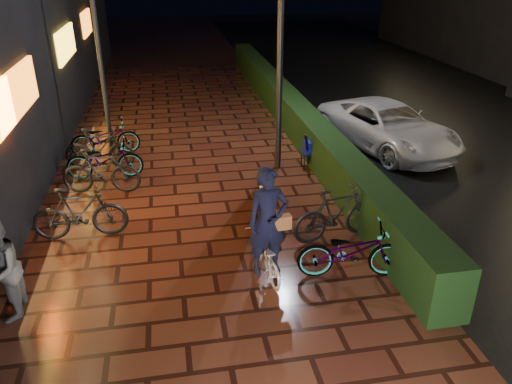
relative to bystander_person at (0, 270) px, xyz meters
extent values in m
plane|color=#381911|center=(3.20, 0.53, -0.83)|extent=(80.00, 80.00, 0.00)
cube|color=black|center=(12.20, 5.53, -0.83)|extent=(11.00, 60.00, 0.01)
cube|color=black|center=(6.50, 8.53, -0.33)|extent=(0.70, 20.00, 1.00)
imported|color=#545456|center=(0.00, 0.00, 0.00)|extent=(0.66, 0.83, 1.66)
imported|color=silver|center=(8.69, 5.89, -0.18)|extent=(3.34, 5.02, 1.28)
cube|color=orange|center=(-0.25, 3.53, 1.77)|extent=(0.08, 3.00, 0.90)
cube|color=yellow|center=(-0.25, 9.53, 1.77)|extent=(0.08, 2.80, 0.90)
cube|color=orange|center=(-0.25, 14.53, 1.77)|extent=(0.08, 2.20, 0.90)
cylinder|color=black|center=(5.36, 5.11, 2.00)|extent=(0.17, 0.17, 5.66)
cylinder|color=black|center=(0.98, 7.10, 1.54)|extent=(0.17, 0.17, 4.74)
imported|color=silver|center=(4.09, 0.39, -0.46)|extent=(0.66, 1.47, 0.75)
imported|color=black|center=(4.10, 0.28, 0.26)|extent=(0.74, 0.53, 1.90)
cube|color=brown|center=(4.32, 0.29, 0.22)|extent=(0.35, 0.18, 0.24)
cone|color=#FF370D|center=(4.48, 1.88, -0.51)|extent=(0.41, 0.41, 0.65)
cone|color=orange|center=(4.61, 3.08, -0.51)|extent=(0.41, 0.41, 0.65)
cube|color=orange|center=(4.48, 1.88, -0.81)|extent=(0.39, 0.39, 0.03)
cube|color=#FF290D|center=(4.61, 3.08, -0.81)|extent=(0.39, 0.39, 0.03)
cube|color=red|center=(4.55, 2.48, -0.22)|extent=(0.21, 1.38, 0.06)
cube|color=black|center=(6.20, 4.93, -0.44)|extent=(0.55, 0.46, 0.04)
cylinder|color=black|center=(5.98, 4.77, -0.64)|extent=(0.03, 0.03, 0.37)
cylinder|color=black|center=(6.41, 4.75, -0.64)|extent=(0.03, 0.03, 0.37)
cylinder|color=black|center=(6.00, 5.12, -0.64)|extent=(0.03, 0.03, 0.37)
cylinder|color=black|center=(6.42, 5.10, -0.64)|extent=(0.03, 0.03, 0.37)
cube|color=#0B0F97|center=(6.20, 4.93, -0.27)|extent=(0.40, 0.35, 0.29)
cylinder|color=black|center=(6.05, 4.79, -0.29)|extent=(0.27, 0.36, 0.94)
imported|color=black|center=(1.00, 5.13, -0.34)|extent=(1.87, 0.69, 0.97)
imported|color=black|center=(1.00, 4.27, -0.29)|extent=(1.85, 0.75, 1.08)
imported|color=black|center=(0.81, 2.24, -0.29)|extent=(1.80, 0.51, 1.08)
imported|color=black|center=(0.87, 6.77, -0.34)|extent=(1.91, 0.83, 0.97)
imported|color=black|center=(0.82, 5.79, -0.29)|extent=(1.85, 0.81, 1.08)
imported|color=black|center=(5.66, 1.32, -0.29)|extent=(1.85, 0.81, 1.08)
imported|color=black|center=(5.51, 0.08, -0.34)|extent=(1.92, 0.90, 0.97)
camera|label=1|loc=(2.63, -6.71, 4.22)|focal=35.00mm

